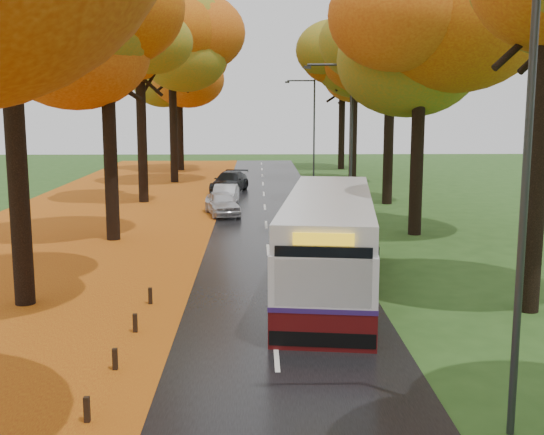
{
  "coord_description": "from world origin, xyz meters",
  "views": [
    {
      "loc": [
        -0.45,
        -3.63,
        5.98
      ],
      "look_at": [
        0.0,
        16.78,
        2.6
      ],
      "focal_mm": 45.0,
      "sensor_mm": 36.0,
      "label": 1
    }
  ],
  "objects_px": {
    "car_white": "(222,203)",
    "streetlamp_far": "(311,121)",
    "bus": "(329,240)",
    "car_silver": "(225,195)",
    "car_dark": "(230,182)",
    "streetlamp_near": "(511,179)",
    "streetlamp_mid": "(346,131)"
  },
  "relations": [
    {
      "from": "car_white",
      "to": "streetlamp_far",
      "type": "bearing_deg",
      "value": 58.31
    },
    {
      "from": "bus",
      "to": "car_silver",
      "type": "relative_size",
      "value": 3.18
    },
    {
      "from": "bus",
      "to": "car_dark",
      "type": "xyz_separation_m",
      "value": [
        -4.23,
        25.3,
        -0.93
      ]
    },
    {
      "from": "streetlamp_far",
      "to": "car_dark",
      "type": "relative_size",
      "value": 1.68
    },
    {
      "from": "streetlamp_near",
      "to": "streetlamp_mid",
      "type": "distance_m",
      "value": 22.0
    },
    {
      "from": "streetlamp_near",
      "to": "car_dark",
      "type": "bearing_deg",
      "value": 100.12
    },
    {
      "from": "streetlamp_mid",
      "to": "bus",
      "type": "height_order",
      "value": "streetlamp_mid"
    },
    {
      "from": "streetlamp_near",
      "to": "car_dark",
      "type": "xyz_separation_m",
      "value": [
        -6.3,
        35.26,
        -3.98
      ]
    },
    {
      "from": "streetlamp_near",
      "to": "car_dark",
      "type": "distance_m",
      "value": 36.04
    },
    {
      "from": "streetlamp_far",
      "to": "bus",
      "type": "height_order",
      "value": "streetlamp_far"
    },
    {
      "from": "car_dark",
      "to": "car_silver",
      "type": "bearing_deg",
      "value": -78.14
    },
    {
      "from": "car_silver",
      "to": "streetlamp_near",
      "type": "bearing_deg",
      "value": -73.37
    },
    {
      "from": "streetlamp_mid",
      "to": "car_dark",
      "type": "distance_m",
      "value": 15.21
    },
    {
      "from": "streetlamp_near",
      "to": "car_white",
      "type": "xyz_separation_m",
      "value": [
        -6.29,
        25.16,
        -4.02
      ]
    },
    {
      "from": "streetlamp_near",
      "to": "streetlamp_mid",
      "type": "height_order",
      "value": "same"
    },
    {
      "from": "streetlamp_near",
      "to": "car_silver",
      "type": "height_order",
      "value": "streetlamp_near"
    },
    {
      "from": "car_silver",
      "to": "bus",
      "type": "bearing_deg",
      "value": -73.0
    },
    {
      "from": "streetlamp_mid",
      "to": "bus",
      "type": "distance_m",
      "value": 12.59
    },
    {
      "from": "bus",
      "to": "car_white",
      "type": "distance_m",
      "value": 15.8
    },
    {
      "from": "car_white",
      "to": "car_silver",
      "type": "distance_m",
      "value": 3.45
    },
    {
      "from": "streetlamp_mid",
      "to": "bus",
      "type": "xyz_separation_m",
      "value": [
        -2.07,
        -12.04,
        -3.06
      ]
    },
    {
      "from": "car_silver",
      "to": "car_dark",
      "type": "bearing_deg",
      "value": 94.22
    },
    {
      "from": "car_white",
      "to": "streetlamp_mid",
      "type": "bearing_deg",
      "value": -39.86
    },
    {
      "from": "car_white",
      "to": "car_silver",
      "type": "relative_size",
      "value": 1.01
    },
    {
      "from": "streetlamp_far",
      "to": "car_silver",
      "type": "bearing_deg",
      "value": -112.25
    },
    {
      "from": "streetlamp_mid",
      "to": "streetlamp_near",
      "type": "bearing_deg",
      "value": -90.0
    },
    {
      "from": "streetlamp_near",
      "to": "car_silver",
      "type": "bearing_deg",
      "value": 102.41
    },
    {
      "from": "car_white",
      "to": "car_dark",
      "type": "distance_m",
      "value": 10.11
    },
    {
      "from": "bus",
      "to": "streetlamp_mid",
      "type": "bearing_deg",
      "value": 87.74
    },
    {
      "from": "streetlamp_near",
      "to": "car_silver",
      "type": "xyz_separation_m",
      "value": [
        -6.3,
        28.61,
        -4.05
      ]
    },
    {
      "from": "streetlamp_mid",
      "to": "car_dark",
      "type": "xyz_separation_m",
      "value": [
        -6.3,
        13.26,
        -3.98
      ]
    },
    {
      "from": "streetlamp_mid",
      "to": "car_white",
      "type": "xyz_separation_m",
      "value": [
        -6.29,
        3.16,
        -4.02
      ]
    }
  ]
}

